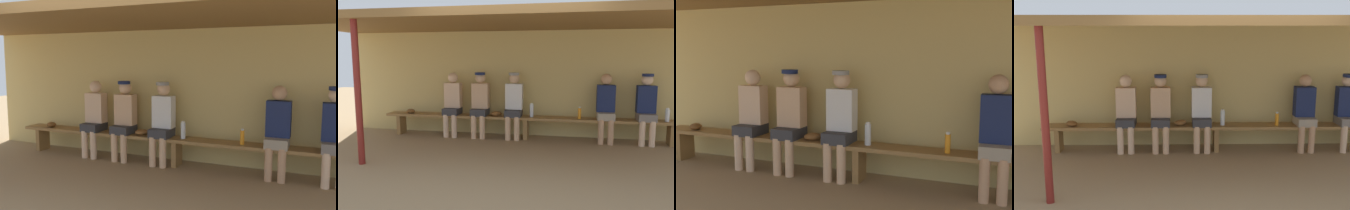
% 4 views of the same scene
% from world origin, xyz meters
% --- Properties ---
extents(ground_plane, '(24.00, 24.00, 0.00)m').
position_xyz_m(ground_plane, '(0.00, 0.00, 0.00)').
color(ground_plane, '#937754').
extents(back_wall, '(8.00, 0.20, 2.20)m').
position_xyz_m(back_wall, '(0.00, 2.00, 1.10)').
color(back_wall, tan).
rests_on(back_wall, ground).
extents(dugout_roof, '(8.00, 2.80, 0.12)m').
position_xyz_m(dugout_roof, '(0.00, 0.70, 2.26)').
color(dugout_roof, brown).
rests_on(dugout_roof, back_wall).
extents(support_post, '(0.10, 0.10, 2.20)m').
position_xyz_m(support_post, '(-2.30, -0.55, 1.10)').
color(support_post, maroon).
rests_on(support_post, ground).
extents(bench, '(6.00, 0.36, 0.46)m').
position_xyz_m(bench, '(0.00, 1.55, 0.39)').
color(bench, olive).
rests_on(bench, ground).
extents(player_in_red, '(0.34, 0.42, 1.34)m').
position_xyz_m(player_in_red, '(-0.26, 1.55, 0.75)').
color(player_in_red, '#333338').
rests_on(player_in_red, ground).
extents(player_near_post, '(0.34, 0.42, 1.34)m').
position_xyz_m(player_near_post, '(1.55, 1.55, 0.73)').
color(player_near_post, gray).
rests_on(player_near_post, ground).
extents(player_in_white, '(0.34, 0.42, 1.34)m').
position_xyz_m(player_in_white, '(-1.56, 1.55, 0.73)').
color(player_in_white, '#333338').
rests_on(player_in_white, ground).
extents(player_middle, '(0.34, 0.42, 1.34)m').
position_xyz_m(player_middle, '(-0.96, 1.55, 0.75)').
color(player_middle, '#333338').
rests_on(player_middle, ground).
extents(player_leftmost, '(0.34, 0.42, 1.34)m').
position_xyz_m(player_leftmost, '(2.29, 1.55, 0.75)').
color(player_leftmost, slate).
rests_on(player_leftmost, ground).
extents(water_bottle_orange, '(0.08, 0.08, 0.28)m').
position_xyz_m(water_bottle_orange, '(0.11, 1.54, 0.59)').
color(water_bottle_orange, silver).
rests_on(water_bottle_orange, bench).
extents(water_bottle_blue, '(0.06, 0.06, 0.23)m').
position_xyz_m(water_bottle_blue, '(1.06, 1.51, 0.57)').
color(water_bottle_blue, orange).
rests_on(water_bottle_blue, bench).
extents(baseball_glove_dark_brown, '(0.29, 0.29, 0.09)m').
position_xyz_m(baseball_glove_dark_brown, '(-2.50, 1.52, 0.51)').
color(baseball_glove_dark_brown, brown).
rests_on(baseball_glove_dark_brown, bench).
extents(baseball_glove_worn, '(0.29, 0.28, 0.09)m').
position_xyz_m(baseball_glove_worn, '(-0.62, 1.54, 0.51)').
color(baseball_glove_worn, brown).
rests_on(baseball_glove_worn, bench).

